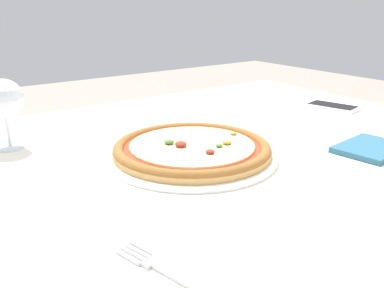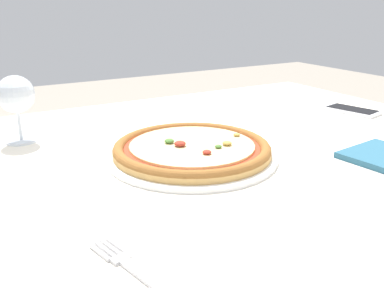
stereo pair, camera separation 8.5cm
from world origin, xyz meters
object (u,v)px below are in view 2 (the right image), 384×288
(pizza_plate, at_px, (192,150))
(wine_glass_far_left, at_px, (16,96))
(cell_phone, at_px, (352,110))
(fork, at_px, (134,268))
(dining_table, at_px, (233,182))

(pizza_plate, xyz_separation_m, wine_glass_far_left, (-0.28, 0.29, 0.09))
(pizza_plate, xyz_separation_m, cell_phone, (0.58, 0.09, -0.01))
(pizza_plate, height_order, wine_glass_far_left, wine_glass_far_left)
(fork, height_order, wine_glass_far_left, wine_glass_far_left)
(cell_phone, bearing_deg, dining_table, -172.22)
(wine_glass_far_left, bearing_deg, cell_phone, -12.88)
(dining_table, bearing_deg, fork, -139.42)
(dining_table, xyz_separation_m, fork, (-0.37, -0.32, 0.09))
(pizza_plate, xyz_separation_m, fork, (-0.25, -0.29, -0.01))
(wine_glass_far_left, relative_size, cell_phone, 0.96)
(pizza_plate, relative_size, cell_phone, 2.19)
(dining_table, xyz_separation_m, wine_glass_far_left, (-0.40, 0.26, 0.19))
(pizza_plate, distance_m, cell_phone, 0.59)
(fork, bearing_deg, dining_table, 40.58)
(pizza_plate, bearing_deg, fork, -130.53)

